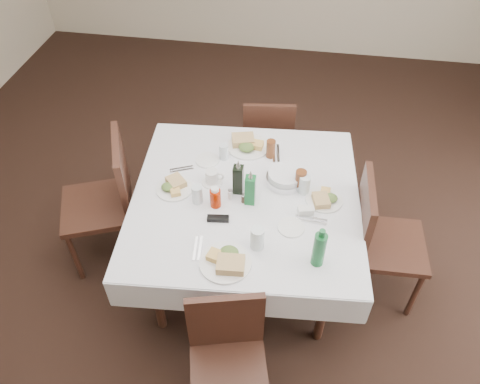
{
  "coord_description": "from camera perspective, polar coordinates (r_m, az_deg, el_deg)",
  "views": [
    {
      "loc": [
        0.41,
        -2.02,
        2.88
      ],
      "look_at": [
        0.07,
        0.05,
        0.8
      ],
      "focal_mm": 35.0,
      "sensor_mm": 36.0,
      "label": 1
    }
  ],
  "objects": [
    {
      "name": "water_w",
      "position": [
        2.92,
        -5.24,
        -0.3
      ],
      "size": [
        0.07,
        0.07,
        0.13
      ],
      "color": "silver",
      "rests_on": "dining_table"
    },
    {
      "name": "ketchup_bottle",
      "position": [
        2.88,
        -3.03,
        -0.65
      ],
      "size": [
        0.07,
        0.07,
        0.15
      ],
      "color": "#AA1D00",
      "rests_on": "dining_table"
    },
    {
      "name": "cutlery_w",
      "position": [
        3.19,
        -7.12,
        2.78
      ],
      "size": [
        0.16,
        0.1,
        0.01
      ],
      "color": "silver",
      "rests_on": "dining_table"
    },
    {
      "name": "room_shell",
      "position": [
        2.37,
        -1.99,
        15.13
      ],
      "size": [
        6.04,
        7.04,
        2.8
      ],
      "color": "beige",
      "rests_on": "ground"
    },
    {
      "name": "sunglasses",
      "position": [
        2.83,
        -2.69,
        -3.25
      ],
      "size": [
        0.14,
        0.06,
        0.03
      ],
      "color": "black",
      "rests_on": "dining_table"
    },
    {
      "name": "ground_plane",
      "position": [
        3.54,
        -1.3,
        -9.73
      ],
      "size": [
        7.0,
        7.0,
        0.0
      ],
      "primitive_type": "plane",
      "color": "black"
    },
    {
      "name": "cutlery_e",
      "position": [
        2.87,
        8.65,
        -3.37
      ],
      "size": [
        0.19,
        0.06,
        0.01
      ],
      "color": "silver",
      "rests_on": "dining_table"
    },
    {
      "name": "chair_north",
      "position": [
        3.91,
        3.39,
        6.9
      ],
      "size": [
        0.45,
        0.45,
        0.85
      ],
      "color": "black",
      "rests_on": "ground"
    },
    {
      "name": "side_plate_b",
      "position": [
        2.81,
        6.26,
        -4.31
      ],
      "size": [
        0.16,
        0.16,
        0.01
      ],
      "color": "white",
      "rests_on": "dining_table"
    },
    {
      "name": "dining_table",
      "position": [
        3.04,
        0.69,
        -1.43
      ],
      "size": [
        1.56,
        1.56,
        0.76
      ],
      "color": "black",
      "rests_on": "ground"
    },
    {
      "name": "salt_shaker",
      "position": [
        2.95,
        -1.2,
        -0.25
      ],
      "size": [
        0.03,
        0.03,
        0.07
      ],
      "color": "white",
      "rests_on": "dining_table"
    },
    {
      "name": "meal_north",
      "position": [
        3.33,
        0.87,
        5.82
      ],
      "size": [
        0.3,
        0.3,
        0.07
      ],
      "color": "white",
      "rests_on": "dining_table"
    },
    {
      "name": "chair_east",
      "position": [
        3.16,
        16.36,
        -5.06
      ],
      "size": [
        0.48,
        0.48,
        0.98
      ],
      "color": "black",
      "rests_on": "ground"
    },
    {
      "name": "green_bottle",
      "position": [
        2.58,
        9.63,
        -6.85
      ],
      "size": [
        0.07,
        0.07,
        0.27
      ],
      "color": "#155F2B",
      "rests_on": "dining_table"
    },
    {
      "name": "oil_cruet_dark",
      "position": [
        2.94,
        -0.21,
        1.67
      ],
      "size": [
        0.06,
        0.06,
        0.26
      ],
      "color": "black",
      "rests_on": "dining_table"
    },
    {
      "name": "coffee_mug",
      "position": [
        3.05,
        -3.41,
        1.77
      ],
      "size": [
        0.15,
        0.14,
        0.1
      ],
      "color": "white",
      "rests_on": "dining_table"
    },
    {
      "name": "pepper_shaker",
      "position": [
        2.92,
        0.44,
        -0.74
      ],
      "size": [
        0.03,
        0.03,
        0.07
      ],
      "color": "#412F22",
      "rests_on": "dining_table"
    },
    {
      "name": "iced_tea_a",
      "position": [
        3.24,
        3.77,
        5.28
      ],
      "size": [
        0.06,
        0.06,
        0.13
      ],
      "color": "brown",
      "rests_on": "dining_table"
    },
    {
      "name": "water_e",
      "position": [
        2.99,
        7.87,
        0.89
      ],
      "size": [
        0.07,
        0.07,
        0.13
      ],
      "color": "silver",
      "rests_on": "dining_table"
    },
    {
      "name": "chair_west",
      "position": [
        3.36,
        -15.64,
        -0.37
      ],
      "size": [
        0.63,
        0.63,
        1.02
      ],
      "color": "black",
      "rests_on": "ground"
    },
    {
      "name": "cutlery_s",
      "position": [
        2.71,
        -5.18,
        -6.84
      ],
      "size": [
        0.06,
        0.18,
        0.01
      ],
      "color": "silver",
      "rests_on": "dining_table"
    },
    {
      "name": "meal_south",
      "position": [
        2.62,
        -1.63,
        -8.37
      ],
      "size": [
        0.29,
        0.29,
        0.06
      ],
      "color": "white",
      "rests_on": "dining_table"
    },
    {
      "name": "bread_basket",
      "position": [
        3.06,
        5.52,
        1.76
      ],
      "size": [
        0.25,
        0.25,
        0.08
      ],
      "color": "silver",
      "rests_on": "dining_table"
    },
    {
      "name": "sugar_caddy",
      "position": [
        2.89,
        8.02,
        -2.24
      ],
      "size": [
        0.11,
        0.07,
        0.05
      ],
      "color": "white",
      "rests_on": "dining_table"
    },
    {
      "name": "oil_cruet_green",
      "position": [
        2.87,
        1.26,
        0.38
      ],
      "size": [
        0.06,
        0.06,
        0.26
      ],
      "color": "#155F2B",
      "rests_on": "dining_table"
    },
    {
      "name": "cutlery_n",
      "position": [
        3.3,
        4.41,
        4.71
      ],
      "size": [
        0.07,
        0.2,
        0.01
      ],
      "color": "silver",
      "rests_on": "dining_table"
    },
    {
      "name": "water_s",
      "position": [
        2.66,
        2.12,
        -5.64
      ],
      "size": [
        0.08,
        0.08,
        0.15
      ],
      "color": "silver",
      "rests_on": "dining_table"
    },
    {
      "name": "iced_tea_b",
      "position": [
        3.01,
        7.38,
        1.44
      ],
      "size": [
        0.07,
        0.07,
        0.15
      ],
      "color": "brown",
      "rests_on": "dining_table"
    },
    {
      "name": "meal_west",
      "position": [
        3.05,
        -8.06,
        0.67
      ],
      "size": [
        0.24,
        0.24,
        0.05
      ],
      "color": "white",
      "rests_on": "dining_table"
    },
    {
      "name": "meal_east",
      "position": [
        2.99,
        10.25,
        -0.82
      ],
      "size": [
        0.24,
        0.24,
        0.05
      ],
      "color": "white",
      "rests_on": "dining_table"
    },
    {
      "name": "water_n",
      "position": [
        3.22,
        -1.99,
        4.93
      ],
      "size": [
        0.06,
        0.06,
        0.11
      ],
      "color": "silver",
      "rests_on": "dining_table"
    },
    {
      "name": "chair_south",
      "position": [
        2.66,
        -1.53,
        -18.97
      ],
      "size": [
        0.5,
        0.5,
        0.87
      ],
      "color": "black",
      "rests_on": "ground"
    },
    {
      "name": "side_plate_a",
      "position": [
        3.24,
        -3.98,
        3.88
      ],
      "size": [
        0.16,
        0.16,
        0.01
      ],
      "color": "white",
      "rests_on": "dining_table"
    }
  ]
}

